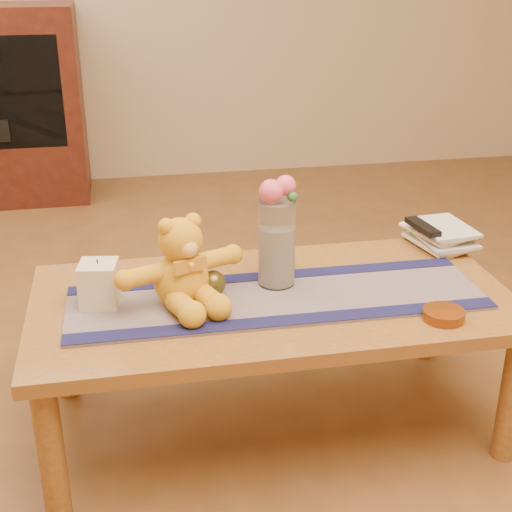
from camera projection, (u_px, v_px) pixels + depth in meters
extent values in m
plane|color=brown|center=(271.00, 422.00, 2.29)|extent=(5.50, 5.50, 0.00)
cube|color=brown|center=(273.00, 301.00, 2.12)|extent=(1.40, 0.70, 0.04)
cylinder|color=brown|center=(51.00, 453.00, 1.83)|extent=(0.07, 0.07, 0.41)
cylinder|color=brown|center=(512.00, 397.00, 2.06)|extent=(0.07, 0.07, 0.41)
cylinder|color=brown|center=(63.00, 340.00, 2.35)|extent=(0.07, 0.07, 0.41)
cylinder|color=brown|center=(429.00, 306.00, 2.58)|extent=(0.07, 0.07, 0.41)
cube|color=#182044|center=(277.00, 298.00, 2.08)|extent=(1.20, 0.36, 0.01)
cube|color=#15153F|center=(288.00, 320.00, 1.95)|extent=(1.20, 0.07, 0.00)
cube|color=#15153F|center=(267.00, 276.00, 2.21)|extent=(1.20, 0.07, 0.00)
cube|color=beige|center=(99.00, 284.00, 2.02)|extent=(0.12, 0.12, 0.13)
cylinder|color=black|center=(97.00, 261.00, 1.99)|extent=(0.00, 0.00, 0.01)
cylinder|color=silver|center=(277.00, 243.00, 2.11)|extent=(0.11, 0.11, 0.26)
cylinder|color=beige|center=(277.00, 255.00, 2.13)|extent=(0.09, 0.09, 0.18)
sphere|color=#F0546D|center=(271.00, 191.00, 2.04)|extent=(0.07, 0.07, 0.07)
sphere|color=#F0546D|center=(286.00, 185.00, 2.05)|extent=(0.06, 0.06, 0.06)
sphere|color=#514FAB|center=(278.00, 188.00, 2.08)|extent=(0.04, 0.04, 0.04)
sphere|color=#514FAB|center=(266.00, 193.00, 2.07)|extent=(0.04, 0.04, 0.04)
sphere|color=#33662D|center=(293.00, 197.00, 2.04)|extent=(0.03, 0.03, 0.03)
sphere|color=#484118|center=(213.00, 283.00, 2.08)|extent=(0.08, 0.08, 0.08)
imported|color=#F9ECC0|center=(419.00, 246.00, 2.42)|extent=(0.21, 0.25, 0.02)
imported|color=#F9ECC0|center=(422.00, 241.00, 2.41)|extent=(0.18, 0.23, 0.02)
imported|color=#F9ECC0|center=(418.00, 236.00, 2.41)|extent=(0.22, 0.26, 0.02)
imported|color=#F9ECC0|center=(422.00, 231.00, 2.40)|extent=(0.18, 0.24, 0.02)
cube|color=black|center=(423.00, 227.00, 2.39)|extent=(0.07, 0.16, 0.02)
cylinder|color=#BF5914|center=(444.00, 315.00, 1.97)|extent=(0.12, 0.12, 0.03)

